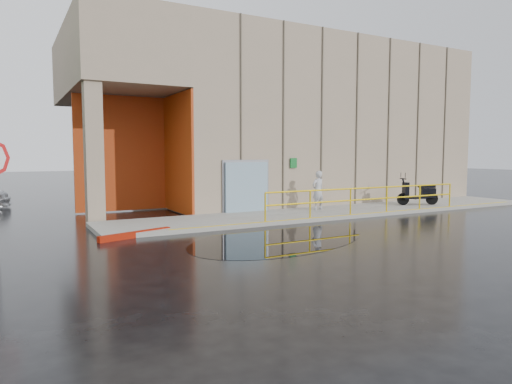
# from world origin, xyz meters

# --- Properties ---
(ground) EXTENTS (120.00, 120.00, 0.00)m
(ground) POSITION_xyz_m (0.00, 0.00, 0.00)
(ground) COLOR black
(ground) RESTS_ON ground
(sidewalk) EXTENTS (20.00, 3.00, 0.15)m
(sidewalk) POSITION_xyz_m (4.00, 4.50, 0.07)
(sidewalk) COLOR gray
(sidewalk) RESTS_ON ground
(building) EXTENTS (20.00, 10.17, 8.00)m
(building) POSITION_xyz_m (5.10, 10.98, 4.21)
(building) COLOR gray
(building) RESTS_ON ground
(guardrail) EXTENTS (9.56, 0.06, 1.03)m
(guardrail) POSITION_xyz_m (4.25, 3.15, 0.68)
(guardrail) COLOR #DFB40B
(guardrail) RESTS_ON sidewalk
(person) EXTENTS (0.64, 0.47, 1.63)m
(person) POSITION_xyz_m (3.11, 4.99, 0.97)
(person) COLOR #B4B4B9
(person) RESTS_ON sidewalk
(scooter) EXTENTS (1.96, 1.30, 1.49)m
(scooter) POSITION_xyz_m (8.21, 4.22, 1.00)
(scooter) COLOR black
(scooter) RESTS_ON sidewalk
(red_curb) EXTENTS (2.34, 0.92, 0.18)m
(red_curb) POSITION_xyz_m (-5.00, 3.10, 0.09)
(red_curb) COLOR #911605
(red_curb) RESTS_ON ground
(puddle) EXTENTS (7.39, 5.99, 0.01)m
(puddle) POSITION_xyz_m (-1.33, 0.83, 0.00)
(puddle) COLOR black
(puddle) RESTS_ON ground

